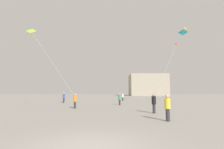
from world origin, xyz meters
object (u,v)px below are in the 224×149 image
person_in_orange (75,100)px  kite_lime_delta (32,33)px  person_in_blue (64,97)px  kite_crimson_diamond (176,45)px  person_in_yellow (167,106)px  kite_amber_diamond (185,29)px  person_in_white (123,96)px  building_left_hall (147,85)px  person_in_black (154,102)px  kite_cyan_delta (182,34)px  person_in_grey (155,96)px  person_in_green (120,99)px

person_in_orange → kite_lime_delta: 10.78m
person_in_orange → kite_lime_delta: kite_lime_delta is taller
person_in_blue → kite_crimson_diamond: size_ratio=0.15×
person_in_yellow → kite_amber_diamond: bearing=-0.7°
person_in_white → person_in_blue: person_in_blue is taller
person_in_yellow → person_in_blue: person_in_blue is taller
kite_amber_diamond → building_left_hall: (4.87, 62.23, -6.58)m
kite_amber_diamond → kite_crimson_diamond: kite_crimson_diamond is taller
person_in_white → building_left_hall: 55.93m
person_in_blue → kite_lime_delta: size_ratio=0.20×
person_in_black → kite_crimson_diamond: (10.52, 23.23, 11.84)m
kite_crimson_diamond → kite_cyan_delta: 6.30m
kite_amber_diamond → person_in_white: bearing=139.8°
kite_lime_delta → building_left_hall: (27.14, 68.26, -3.95)m
kite_crimson_diamond → kite_cyan_delta: size_ratio=0.97×
person_in_yellow → person_in_black: bearing=26.6°
person_in_grey → building_left_hall: (8.42, 54.87, 4.60)m
person_in_blue → building_left_hall: size_ratio=0.09×
person_in_yellow → person_in_orange: person_in_yellow is taller
person_in_yellow → building_left_hall: 78.96m
person_in_orange → building_left_hall: (20.85, 69.95, 4.65)m
person_in_orange → kite_crimson_diamond: size_ratio=0.14×
kite_amber_diamond → kite_cyan_delta: 5.72m
person_in_yellow → kite_amber_diamond: kite_amber_diamond is taller
person_in_grey → person_in_orange: bearing=-146.5°
kite_crimson_diamond → person_in_orange: bearing=-133.8°
person_in_white → kite_crimson_diamond: size_ratio=0.14×
person_in_black → building_left_hall: size_ratio=0.09×
person_in_black → kite_lime_delta: kite_lime_delta is taller
kite_amber_diamond → kite_crimson_diamond: size_ratio=0.94×
person_in_white → kite_lime_delta: kite_lime_delta is taller
person_in_grey → kite_crimson_diamond: kite_crimson_diamond is taller
building_left_hall → kite_crimson_diamond: bearing=-92.7°
person_in_white → kite_cyan_delta: (11.77, -3.20, 12.38)m
person_in_blue → kite_cyan_delta: 25.53m
person_in_grey → kite_crimson_diamond: (6.06, 4.21, 11.81)m
person_in_green → kite_cyan_delta: size_ratio=0.13×
kite_cyan_delta → person_in_white: bearing=164.8°
person_in_orange → person_in_blue: size_ratio=0.93×
person_in_orange → person_in_black: person_in_black is taller
person_in_white → kite_amber_diamond: bearing=111.0°
person_in_orange → kite_cyan_delta: kite_cyan_delta is taller
person_in_black → person_in_grey: bearing=-147.8°
person_in_black → kite_cyan_delta: size_ratio=0.14×
person_in_blue → person_in_green: bearing=-60.2°
person_in_blue → person_in_black: (12.38, -13.27, -0.03)m
person_in_orange → person_in_black: 8.90m
person_in_black → building_left_hall: building_left_hall is taller
person_in_grey → person_in_yellow: bearing=-118.0°
person_in_black → kite_cyan_delta: 23.14m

